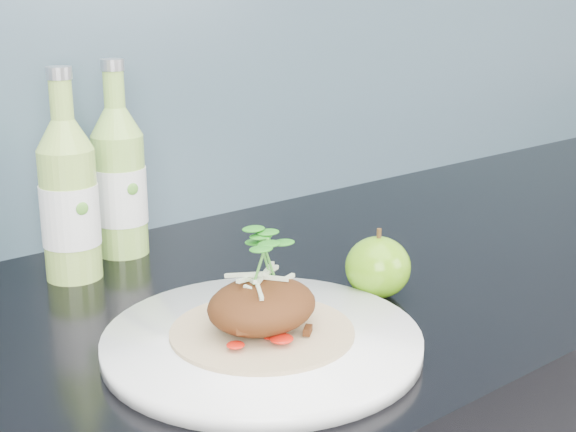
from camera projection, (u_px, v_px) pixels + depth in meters
name	position (u px, v px, depth m)	size (l,w,h in m)	color
dinner_plate	(262.00, 341.00, 0.74)	(0.33, 0.33, 0.02)	white
pork_taco	(262.00, 304.00, 0.73)	(0.17, 0.17, 0.10)	tan
green_apple	(378.00, 267.00, 0.86)	(0.09, 0.09, 0.08)	#44870E
cider_bottle_left	(69.00, 201.00, 0.90)	(0.08, 0.08, 0.24)	#9AC451
cider_bottle_right	(120.00, 182.00, 0.98)	(0.07, 0.07, 0.24)	#94C652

